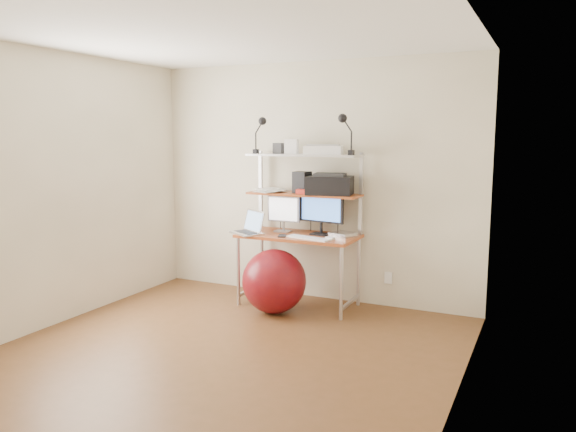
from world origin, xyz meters
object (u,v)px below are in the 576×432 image
object	(u,v)px
laptop	(250,229)
exercise_ball	(274,281)
monitor_silver	(284,212)
monitor_black	(321,210)
printer	(330,185)

from	to	relation	value
laptop	exercise_ball	size ratio (longest dim) A/B	0.67
monitor_silver	monitor_black	size ratio (longest dim) A/B	0.80
printer	monitor_black	bearing A→B (deg)	-175.56
printer	laptop	bearing A→B (deg)	-171.40
laptop	printer	bearing A→B (deg)	50.58
monitor_silver	exercise_ball	xyz separation A→B (m)	(0.10, -0.42, -0.63)
exercise_ball	monitor_black	bearing A→B (deg)	53.01
monitor_black	laptop	xyz separation A→B (m)	(-0.68, -0.25, -0.20)
monitor_black	exercise_ball	world-z (taller)	monitor_black
monitor_silver	monitor_black	xyz separation A→B (m)	(0.42, 0.01, 0.04)
monitor_black	monitor_silver	bearing A→B (deg)	-170.07
printer	exercise_ball	world-z (taller)	printer
monitor_silver	laptop	size ratio (longest dim) A/B	0.93
laptop	printer	xyz separation A→B (m)	(0.77, 0.27, 0.46)
monitor_black	printer	bearing A→B (deg)	23.99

